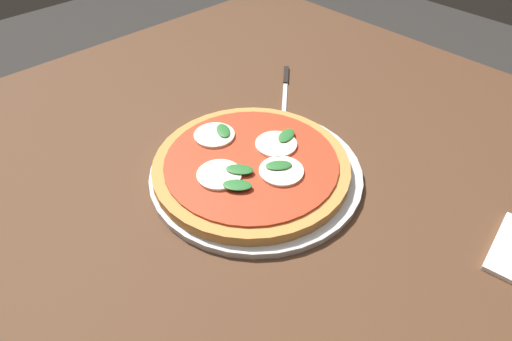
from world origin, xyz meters
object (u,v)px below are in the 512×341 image
at_px(pizza, 251,165).
at_px(knife, 286,82).
at_px(dining_table, 211,208).
at_px(serving_tray, 256,172).

height_order(pizza, knife, pizza).
height_order(dining_table, pizza, pizza).
distance_m(dining_table, serving_tray, 0.12).
bearing_deg(serving_tray, pizza, 142.53).
distance_m(pizza, knife, 0.32).
bearing_deg(dining_table, knife, 20.30).
bearing_deg(knife, serving_tray, -145.71).
bearing_deg(pizza, dining_table, 134.70).
bearing_deg(pizza, knife, 32.86).
bearing_deg(serving_tray, knife, 34.29).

